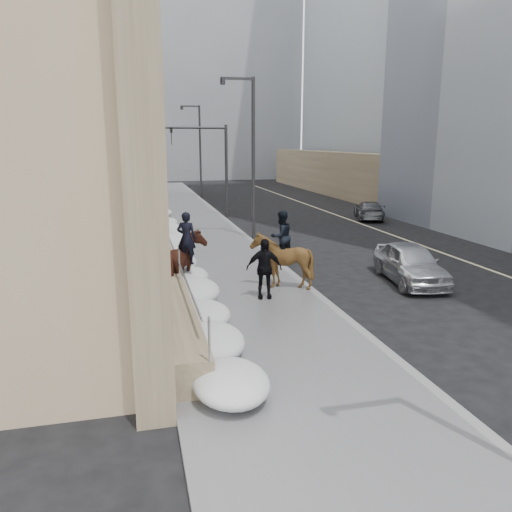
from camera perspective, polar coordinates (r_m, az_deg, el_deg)
The scene contains 16 objects.
ground at distance 12.18m, azimuth 1.89°, elevation -11.09°, with size 140.00×140.00×0.00m, color black.
sidewalk at distance 21.48m, azimuth -5.32°, elevation -0.27°, with size 5.00×80.00×0.12m, color #59595B.
curb at distance 22.01m, azimuth 1.43°, elevation 0.10°, with size 0.24×80.00×0.12m, color slate.
lane_line at distance 25.22m, azimuth 18.98°, elevation 0.93°, with size 0.15×70.00×0.01m, color #BFB78C.
limestone_building at distance 30.99m, azimuth -18.95°, elevation 19.62°, with size 6.10×44.00×18.00m.
bg_building_mid at distance 71.62m, azimuth -8.59°, elevation 20.10°, with size 30.00×12.00×28.00m, color slate.
bg_building_far at distance 82.90m, azimuth -16.49°, elevation 15.96°, with size 24.00×12.00×20.00m, color gray.
streetlight_mid at distance 25.36m, azimuth -0.67°, elevation 12.12°, with size 1.71×0.24×8.00m.
streetlight_far at distance 45.07m, azimuth -6.61°, elevation 12.41°, with size 1.71×0.24×8.00m.
traffic_signal at distance 33.11m, azimuth -5.03°, elevation 11.27°, with size 4.10×0.22×6.00m.
snow_bank at distance 19.40m, azimuth -8.66°, elevation -0.56°, with size 1.70×18.10×0.76m.
mounted_horse_left at distance 16.44m, azimuth -8.11°, elevation -0.55°, with size 1.78×2.50×2.63m.
mounted_horse_right at distance 16.77m, azimuth 2.93°, elevation -0.05°, with size 2.04×2.14×2.60m.
pedestrian at distance 15.62m, azimuth 0.92°, elevation -1.43°, with size 1.12×0.47×1.91m, color black.
car_silver at distance 18.68m, azimuth 17.21°, elevation -0.77°, with size 1.68×4.17×1.42m, color #B8BBC1.
car_grey at distance 33.38m, azimuth 12.79°, elevation 5.13°, with size 1.65×4.05×1.18m, color #55585D.
Camera 1 is at (-3.04, -10.69, 4.97)m, focal length 35.00 mm.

